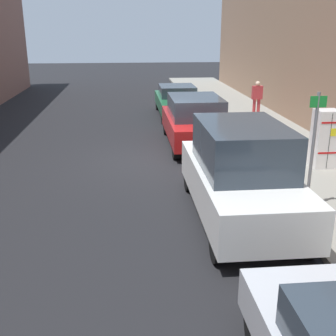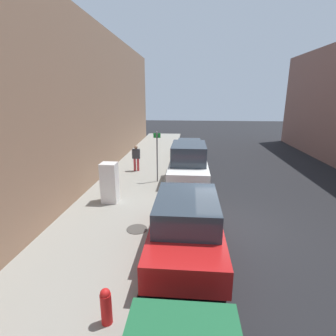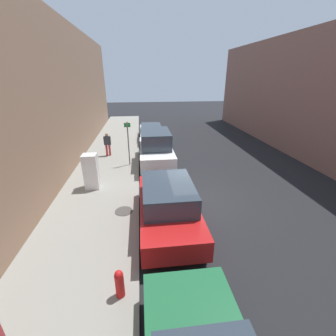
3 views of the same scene
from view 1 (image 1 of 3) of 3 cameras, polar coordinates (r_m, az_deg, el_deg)
The scene contains 10 objects.
ground_plane at distance 13.43m, azimuth -1.73°, elevation 1.07°, with size 80.00×80.00×0.00m, color black.
sidewalk_slab at distance 14.39m, azimuth 16.25°, elevation 1.78°, with size 3.69×44.00×0.13m, color gray.
discarded_refrigerator at distance 12.98m, azimuth 20.44°, elevation 3.73°, with size 0.65×0.61×1.68m.
manhole_cover at distance 14.69m, azimuth 10.67°, elevation 2.83°, with size 0.70×0.70×0.02m, color #47443F.
street_sign_post at distance 9.65m, azimuth 19.06°, elevation 2.90°, with size 0.36×0.07×2.62m.
fire_hydrant at distance 18.11m, azimuth 7.04°, elevation 7.24°, with size 0.22×0.22×0.79m.
pedestrian_walking_far at distance 19.87m, azimuth 11.96°, elevation 9.48°, with size 0.46×0.22×1.61m.
parked_sedan_green at distance 20.29m, azimuth 1.29°, elevation 9.16°, with size 1.86×4.65×1.41m.
parked_suv_red at distance 15.05m, azimuth 3.69°, elevation 6.43°, with size 1.98×4.54×1.73m.
parked_van_white at distance 9.15m, azimuth 9.80°, elevation -0.76°, with size 1.93×4.68×2.12m.
Camera 1 is at (0.82, 12.79, 4.01)m, focal length 45.00 mm.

